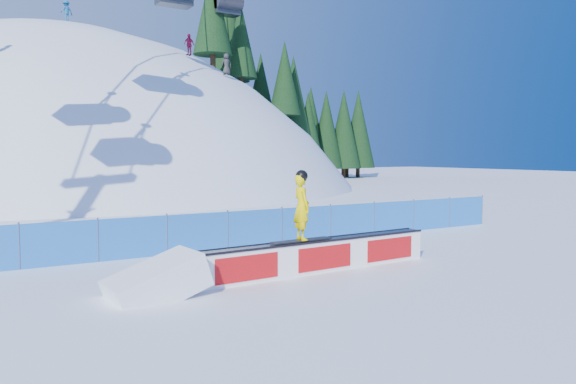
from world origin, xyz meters
TOP-DOWN VIEW (x-y plane):
  - ground at (0.00, 0.00)m, footprint 160.00×160.00m
  - snow_hill at (0.00, 42.00)m, footprint 64.00×64.00m
  - treeline at (23.79, 41.08)m, footprint 25.77×12.26m
  - safety_fence at (0.00, 4.50)m, footprint 22.05×0.05m
  - rail_box at (-0.44, 0.21)m, footprint 7.06×0.87m
  - snow_ramp at (-4.83, -0.03)m, footprint 2.16×1.42m
  - snowboarder at (-1.01, 0.18)m, footprint 1.72×0.65m
  - distant_skiers at (2.28, 30.89)m, footprint 17.33×11.74m

SIDE VIEW (x-z plane):
  - snow_hill at x=0.00m, z-range -50.00..14.00m
  - ground at x=0.00m, z-range 0.00..0.00m
  - snow_ramp at x=-4.83m, z-range -0.65..0.65m
  - rail_box at x=-0.44m, z-range -0.01..0.84m
  - safety_fence at x=0.00m, z-range -0.05..1.25m
  - snowboarder at x=-1.01m, z-range 0.83..2.62m
  - treeline at x=23.79m, z-range -1.29..20.56m
  - distant_skiers at x=2.28m, z-range 8.55..14.80m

